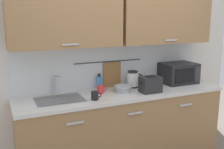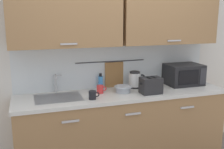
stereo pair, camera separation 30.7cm
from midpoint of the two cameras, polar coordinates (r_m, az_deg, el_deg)
name	(u,v)px [view 1 (the left image)]	position (r m, az deg, el deg)	size (l,w,h in m)	color
counter_unit	(122,127)	(3.34, -0.53, -11.12)	(2.53, 0.64, 0.90)	#997047
back_wall_assembly	(115,38)	(3.30, -2.02, 7.72)	(3.70, 0.41, 2.50)	silver
sink_faucet	(55,82)	(3.17, -14.81, -1.66)	(0.09, 0.17, 0.22)	#B2B5BA
microwave	(179,73)	(3.69, 11.71, 0.29)	(0.46, 0.35, 0.27)	black
electric_kettle	(133,79)	(3.40, 1.92, -1.04)	(0.23, 0.16, 0.21)	black
dish_soap_bottle	(99,82)	(3.31, -5.39, -1.71)	(0.06, 0.06, 0.20)	#3F8CD8
mug_near_sink	(95,96)	(2.91, -6.67, -4.53)	(0.12, 0.08, 0.09)	black
mixing_bowl	(123,88)	(3.19, -0.46, -3.01)	(0.21, 0.21, 0.08)	#A5ADB7
toaster	(150,84)	(3.18, 5.45, -2.15)	(0.26, 0.17, 0.19)	#232326
mug_by_kettle	(100,89)	(3.14, -5.28, -3.24)	(0.12, 0.08, 0.09)	red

